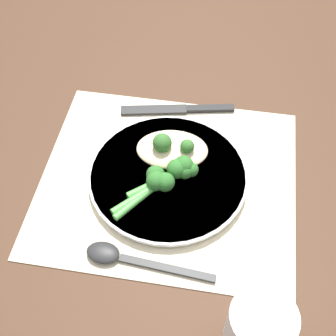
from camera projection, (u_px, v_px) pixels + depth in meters
ground_plane at (168, 181)px, 0.75m from camera, size 3.00×3.00×0.00m
placemat at (168, 180)px, 0.75m from camera, size 0.40×0.35×0.00m
plate at (168, 176)px, 0.74m from camera, size 0.25×0.25×0.01m
chicken_fillet at (174, 150)px, 0.75m from camera, size 0.12×0.09×0.02m
pesto_dollop_primary at (187, 146)px, 0.73m from camera, size 0.02×0.02×0.02m
pesto_dollop_secondary at (162, 143)px, 0.73m from camera, size 0.03×0.03×0.03m
broccoli_stalk_front at (179, 170)px, 0.72m from camera, size 0.10×0.08×0.03m
broccoli_stalk_right at (170, 176)px, 0.71m from camera, size 0.11×0.11×0.03m
broccoli_stalk_left at (156, 182)px, 0.71m from camera, size 0.08×0.10×0.03m
knife at (179, 109)px, 0.84m from camera, size 0.20×0.06×0.01m
spoon at (119, 257)px, 0.66m from camera, size 0.19×0.04×0.01m
water_glass at (259, 330)px, 0.56m from camera, size 0.08×0.08×0.09m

